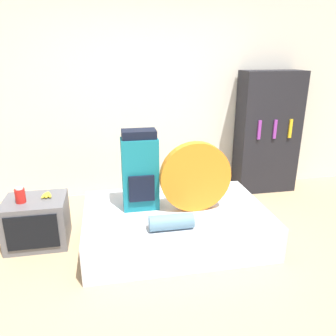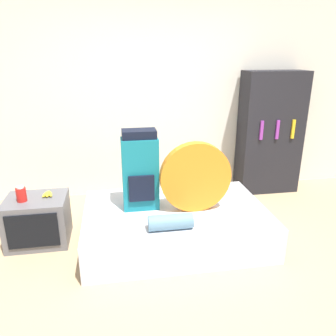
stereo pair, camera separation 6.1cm
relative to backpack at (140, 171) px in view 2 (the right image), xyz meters
name	(u,v)px [view 2 (the right image)]	position (x,y,z in m)	size (l,w,h in m)	color
ground_plane	(189,276)	(0.35, -0.73, -0.76)	(16.00, 16.00, 0.00)	tan
wall_back	(157,99)	(0.35, 1.28, 0.54)	(8.00, 0.05, 2.60)	silver
bed	(175,224)	(0.34, -0.10, -0.58)	(1.86, 1.22, 0.36)	silver
backpack	(140,171)	(0.00, 0.00, 0.00)	(0.36, 0.24, 0.82)	#14707F
tent_bag	(195,177)	(0.53, -0.15, -0.04)	(0.71, 0.10, 0.71)	orange
sleeping_roll	(171,222)	(0.22, -0.50, -0.33)	(0.41, 0.15, 0.15)	#5B849E
television	(38,220)	(-1.07, 0.11, -0.52)	(0.61, 0.50, 0.49)	#5B5B60
canister	(21,194)	(-1.18, 0.07, -0.20)	(0.10, 0.10, 0.16)	red
banana_bunch	(48,194)	(-0.95, 0.16, -0.25)	(0.12, 0.15, 0.04)	yellow
bookshelf	(270,133)	(1.89, 1.03, 0.07)	(0.84, 0.39, 1.67)	black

